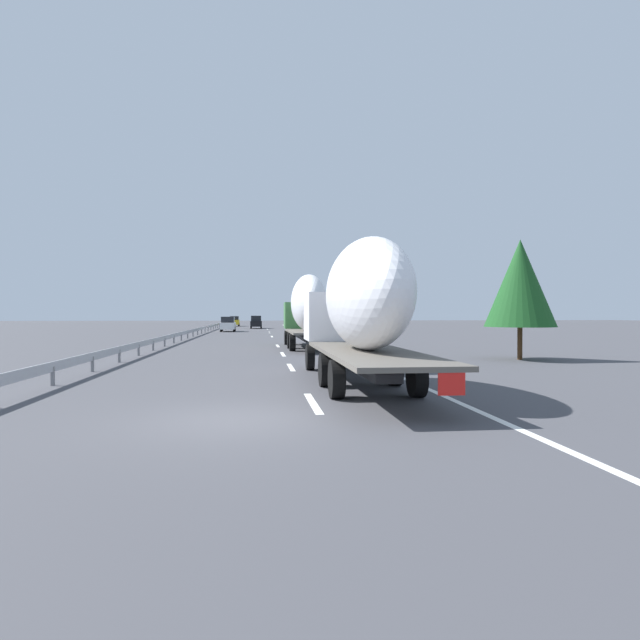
{
  "coord_description": "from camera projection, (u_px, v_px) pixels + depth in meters",
  "views": [
    {
      "loc": [
        -11.53,
        -0.42,
        2.26
      ],
      "look_at": [
        18.47,
        -3.88,
        1.92
      ],
      "focal_mm": 30.23,
      "sensor_mm": 36.0,
      "label": 1
    }
  ],
  "objects": [
    {
      "name": "ground_plane",
      "position": [
        254.0,
        338.0,
        51.17
      ],
      "size": [
        260.0,
        260.0,
        0.0
      ],
      "primitive_type": "plane",
      "color": "#424247"
    },
    {
      "name": "lane_stripe_0",
      "position": [
        313.0,
        403.0,
        13.63
      ],
      "size": [
        3.2,
        0.2,
        0.01
      ],
      "primitive_type": "cube",
      "color": "white",
      "rests_on": "ground_plane"
    },
    {
      "name": "lane_stripe_1",
      "position": [
        291.0,
        367.0,
        22.71
      ],
      "size": [
        3.2,
        0.2,
        0.01
      ],
      "primitive_type": "cube",
      "color": "white",
      "rests_on": "ground_plane"
    },
    {
      "name": "lane_stripe_2",
      "position": [
        283.0,
        354.0,
        30.09
      ],
      "size": [
        3.2,
        0.2,
        0.01
      ],
      "primitive_type": "cube",
      "color": "white",
      "rests_on": "ground_plane"
    },
    {
      "name": "lane_stripe_3",
      "position": [
        278.0,
        346.0,
        37.95
      ],
      "size": [
        3.2,
        0.2,
        0.01
      ],
      "primitive_type": "cube",
      "color": "white",
      "rests_on": "ground_plane"
    },
    {
      "name": "lane_stripe_4",
      "position": [
        272.0,
        337.0,
        53.54
      ],
      "size": [
        3.2,
        0.2,
        0.01
      ],
      "primitive_type": "cube",
      "color": "white",
      "rests_on": "ground_plane"
    },
    {
      "name": "lane_stripe_5",
      "position": [
        269.0,
        332.0,
        66.44
      ],
      "size": [
        3.2,
        0.2,
        0.01
      ],
      "primitive_type": "cube",
      "color": "white",
      "rests_on": "ground_plane"
    },
    {
      "name": "lane_stripe_6",
      "position": [
        270.0,
        333.0,
        64.71
      ],
      "size": [
        3.2,
        0.2,
        0.01
      ],
      "primitive_type": "cube",
      "color": "white",
      "rests_on": "ground_plane"
    },
    {
      "name": "lane_stripe_7",
      "position": [
        267.0,
        329.0,
        79.38
      ],
      "size": [
        3.2,
        0.2,
        0.01
      ],
      "primitive_type": "cube",
      "color": "white",
      "rests_on": "ground_plane"
    },
    {
      "name": "edge_line_right",
      "position": [
        306.0,
        335.0,
        56.77
      ],
      "size": [
        110.0,
        0.2,
        0.01
      ],
      "primitive_type": "cube",
      "color": "white",
      "rests_on": "ground_plane"
    },
    {
      "name": "truck_lead",
      "position": [
        307.0,
        308.0,
        35.03
      ],
      "size": [
        12.28,
        2.55,
        4.74
      ],
      "color": "#387038",
      "rests_on": "ground_plane"
    },
    {
      "name": "truck_trailing",
      "position": [
        359.0,
        305.0,
        16.99
      ],
      "size": [
        13.73,
        2.55,
        4.48
      ],
      "color": "silver",
      "rests_on": "ground_plane"
    },
    {
      "name": "car_yellow_coupe",
      "position": [
        235.0,
        321.0,
        98.12
      ],
      "size": [
        4.03,
        1.77,
        1.85
      ],
      "color": "gold",
      "rests_on": "ground_plane"
    },
    {
      "name": "car_white_van",
      "position": [
        228.0,
        324.0,
        68.59
      ],
      "size": [
        4.32,
        1.83,
        1.9
      ],
      "color": "white",
      "rests_on": "ground_plane"
    },
    {
      "name": "car_black_suv",
      "position": [
        256.0,
        322.0,
        83.19
      ],
      "size": [
        4.62,
        1.75,
        1.98
      ],
      "color": "black",
      "rests_on": "ground_plane"
    },
    {
      "name": "road_sign",
      "position": [
        322.0,
        315.0,
        53.04
      ],
      "size": [
        0.1,
        0.9,
        3.07
      ],
      "color": "gray",
      "rests_on": "ground_plane"
    },
    {
      "name": "tree_0",
      "position": [
        334.0,
        299.0,
        64.58
      ],
      "size": [
        2.98,
        2.98,
        6.32
      ],
      "color": "#472D19",
      "rests_on": "ground_plane"
    },
    {
      "name": "tree_1",
      "position": [
        337.0,
        305.0,
        71.15
      ],
      "size": [
        3.94,
        3.94,
        5.38
      ],
      "color": "#472D19",
      "rests_on": "ground_plane"
    },
    {
      "name": "tree_2",
      "position": [
        338.0,
        296.0,
        61.4
      ],
      "size": [
        2.53,
        2.53,
        7.26
      ],
      "color": "#472D19",
      "rests_on": "ground_plane"
    },
    {
      "name": "tree_3",
      "position": [
        321.0,
        305.0,
        86.46
      ],
      "size": [
        2.75,
        2.75,
        5.48
      ],
      "color": "#472D19",
      "rests_on": "ground_plane"
    },
    {
      "name": "tree_4",
      "position": [
        520.0,
        283.0,
        26.53
      ],
      "size": [
        3.45,
        3.45,
        5.94
      ],
      "color": "#472D19",
      "rests_on": "ground_plane"
    },
    {
      "name": "guardrail_median",
      "position": [
        193.0,
        331.0,
        53.45
      ],
      "size": [
        94.0,
        0.1,
        0.76
      ],
      "color": "#9EA0A5",
      "rests_on": "ground_plane"
    }
  ]
}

